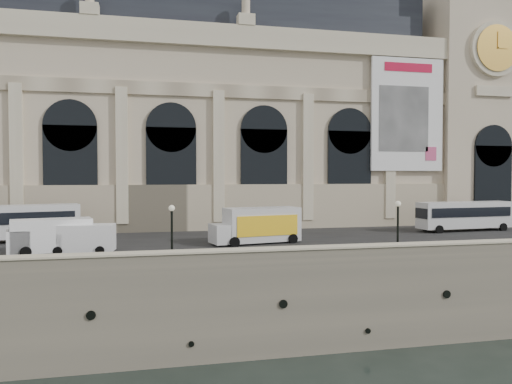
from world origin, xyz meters
TOP-DOWN VIEW (x-y plane):
  - ground at (0.00, 0.00)m, footprint 260.00×260.00m
  - quay at (0.00, 35.00)m, footprint 160.00×70.00m
  - street at (0.00, 14.00)m, footprint 160.00×24.00m
  - parapet at (0.00, 0.60)m, footprint 160.00×1.40m
  - museum at (-5.98, 30.86)m, footprint 69.00×18.70m
  - clock_pavilion at (34.00, 27.93)m, footprint 13.00×14.72m
  - bus_left at (-18.30, 16.55)m, footprint 11.53×5.08m
  - bus_right at (26.51, 15.63)m, footprint 10.84×3.07m
  - van_b at (-14.10, 9.22)m, footprint 6.36×3.54m
  - van_c at (-11.82, 9.01)m, footprint 5.21×2.56m
  - box_truck at (2.82, 11.21)m, footprint 8.16×3.93m
  - lamp_left at (-5.05, 2.23)m, footprint 0.41×0.41m
  - lamp_right at (11.37, 2.18)m, footprint 0.42×0.42m

SIDE VIEW (x-z plane):
  - ground at x=0.00m, z-range 0.00..0.00m
  - quay at x=0.00m, z-range 0.00..6.00m
  - street at x=0.00m, z-range 6.00..6.06m
  - parapet at x=0.00m, z-range 6.01..7.22m
  - van_c at x=-11.82m, z-range 6.02..8.25m
  - van_b at x=-14.10m, z-range 6.03..8.70m
  - box_truck at x=2.82m, z-range 6.01..9.17m
  - bus_right at x=26.51m, z-range 6.19..9.35m
  - bus_left at x=-18.30m, z-range 6.20..9.54m
  - lamp_left at x=-5.05m, z-range 5.99..10.03m
  - lamp_right at x=11.37m, z-range 5.99..10.12m
  - museum at x=-5.98m, z-range 5.17..34.27m
  - clock_pavilion at x=34.00m, z-range 5.07..41.77m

